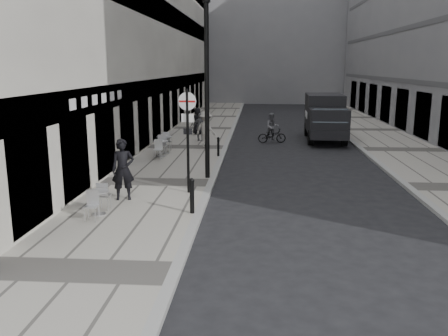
# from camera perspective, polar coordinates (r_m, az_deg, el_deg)

# --- Properties ---
(sidewalk) EXTENTS (4.00, 60.00, 0.12)m
(sidewalk) POSITION_cam_1_polar(r_m,az_deg,el_deg) (24.82, -4.47, 2.43)
(sidewalk) COLOR gray
(sidewalk) RESTS_ON ground
(far_sidewalk) EXTENTS (4.00, 60.00, 0.12)m
(far_sidewalk) POSITION_cam_1_polar(r_m,az_deg,el_deg) (25.62, 20.67, 1.99)
(far_sidewalk) COLOR gray
(far_sidewalk) RESTS_ON ground
(building_far) EXTENTS (24.00, 16.00, 22.00)m
(building_far) POSITION_cam_1_polar(r_m,az_deg,el_deg) (62.55, 4.11, 18.36)
(building_far) COLOR slate
(building_far) RESTS_ON ground
(walking_man) EXTENTS (0.80, 0.63, 1.93)m
(walking_man) POSITION_cam_1_polar(r_m,az_deg,el_deg) (15.13, -12.06, -0.17)
(walking_man) COLOR black
(walking_man) RESTS_ON sidewalk
(sign_post) EXTENTS (0.58, 0.13, 3.41)m
(sign_post) POSITION_cam_1_polar(r_m,az_deg,el_deg) (15.45, -4.40, 4.92)
(sign_post) COLOR black
(sign_post) RESTS_ON sidewalk
(lamppost) EXTENTS (0.30, 0.30, 6.68)m
(lamppost) POSITION_cam_1_polar(r_m,az_deg,el_deg) (17.45, -2.09, 10.82)
(lamppost) COLOR black
(lamppost) RESTS_ON sidewalk
(bollard_near) EXTENTS (0.13, 0.13, 0.96)m
(bollard_near) POSITION_cam_1_polar(r_m,az_deg,el_deg) (13.55, -3.87, -3.49)
(bollard_near) COLOR black
(bollard_near) RESTS_ON sidewalk
(bollard_far) EXTENTS (0.11, 0.11, 0.83)m
(bollard_far) POSITION_cam_1_polar(r_m,az_deg,el_deg) (22.09, -0.69, 2.51)
(bollard_far) COLOR black
(bollard_far) RESTS_ON sidewalk
(panel_van) EXTENTS (2.29, 5.66, 2.63)m
(panel_van) POSITION_cam_1_polar(r_m,az_deg,el_deg) (28.16, 12.06, 6.27)
(panel_van) COLOR black
(panel_van) RESTS_ON ground
(cyclist) EXTENTS (1.63, 0.78, 1.69)m
(cyclist) POSITION_cam_1_polar(r_m,az_deg,el_deg) (26.77, 5.80, 4.42)
(cyclist) COLOR black
(cyclist) RESTS_ON ground
(pedestrian_a) EXTENTS (0.93, 0.44, 1.56)m
(pedestrian_a) POSITION_cam_1_polar(r_m,az_deg,el_deg) (26.62, -2.85, 4.94)
(pedestrian_a) COLOR slate
(pedestrian_a) RESTS_ON sidewalk
(pedestrian_b) EXTENTS (1.37, 1.18, 1.84)m
(pedestrian_b) POSITION_cam_1_polar(r_m,az_deg,el_deg) (24.57, -2.20, 4.67)
(pedestrian_b) COLOR #B3ADA5
(pedestrian_b) RESTS_ON sidewalk
(pedestrian_c) EXTENTS (0.87, 0.64, 1.63)m
(pedestrian_c) POSITION_cam_1_polar(r_m,az_deg,el_deg) (29.26, -3.18, 5.67)
(pedestrian_c) COLOR black
(pedestrian_c) RESTS_ON sidewalk
(cafe_table_near) EXTENTS (0.64, 1.44, 0.82)m
(cafe_table_near) POSITION_cam_1_polar(r_m,az_deg,el_deg) (13.85, -14.92, -3.81)
(cafe_table_near) COLOR silver
(cafe_table_near) RESTS_ON sidewalk
(cafe_table_mid) EXTENTS (0.68, 1.54, 0.88)m
(cafe_table_mid) POSITION_cam_1_polar(r_m,az_deg,el_deg) (22.11, -7.64, 2.49)
(cafe_table_mid) COLOR silver
(cafe_table_mid) RESTS_ON sidewalk
(cafe_table_far) EXTENTS (0.75, 1.69, 0.96)m
(cafe_table_far) POSITION_cam_1_polar(r_m,az_deg,el_deg) (22.95, -7.20, 2.96)
(cafe_table_far) COLOR silver
(cafe_table_far) RESTS_ON sidewalk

